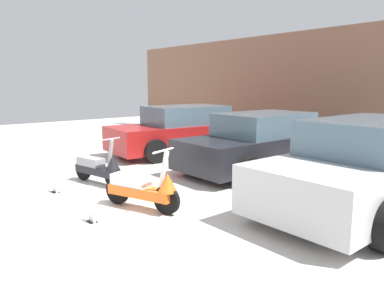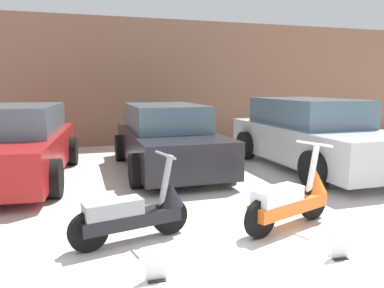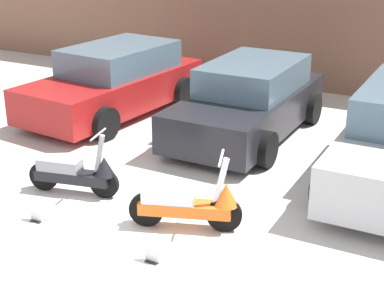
% 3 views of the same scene
% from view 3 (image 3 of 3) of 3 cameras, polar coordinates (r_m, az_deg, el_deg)
% --- Properties ---
extents(ground_plane, '(28.00, 28.00, 0.00)m').
position_cam_3_polar(ground_plane, '(7.32, -9.70, -9.69)').
color(ground_plane, silver).
extents(wall_back, '(19.60, 0.12, 3.58)m').
position_cam_3_polar(wall_back, '(13.59, 10.87, 12.61)').
color(wall_back, '#845B47').
rests_on(wall_back, ground_plane).
extents(scooter_front_left, '(1.36, 0.58, 0.96)m').
position_cam_3_polar(scooter_front_left, '(8.50, -11.10, -2.69)').
color(scooter_front_left, black).
rests_on(scooter_front_left, ground_plane).
extents(scooter_front_right, '(1.39, 0.73, 1.01)m').
position_cam_3_polar(scooter_front_right, '(7.43, -0.19, -5.74)').
color(scooter_front_right, black).
rests_on(scooter_front_right, ground_plane).
extents(car_rear_left, '(2.23, 4.14, 1.36)m').
position_cam_3_polar(car_rear_left, '(11.91, -7.50, 6.01)').
color(car_rear_left, maroon).
rests_on(car_rear_left, ground_plane).
extents(car_rear_center, '(1.90, 3.90, 1.32)m').
position_cam_3_polar(car_rear_center, '(10.63, 5.56, 4.17)').
color(car_rear_center, black).
rests_on(car_rear_center, ground_plane).
extents(placard_near_left_scooter, '(0.20, 0.13, 0.26)m').
position_cam_3_polar(placard_near_left_scooter, '(7.97, -14.83, -6.50)').
color(placard_near_left_scooter, black).
rests_on(placard_near_left_scooter, ground_plane).
extents(placard_near_right_scooter, '(0.20, 0.13, 0.26)m').
position_cam_3_polar(placard_near_right_scooter, '(6.88, -3.83, -10.50)').
color(placard_near_right_scooter, black).
rests_on(placard_near_right_scooter, ground_plane).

